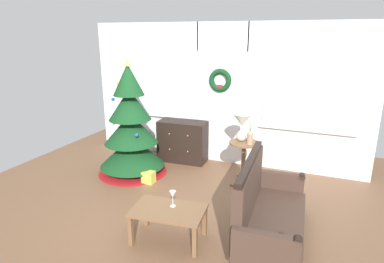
{
  "coord_description": "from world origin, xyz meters",
  "views": [
    {
      "loc": [
        1.78,
        -3.66,
        2.35
      ],
      "look_at": [
        0.05,
        0.55,
        1.0
      ],
      "focal_mm": 31.0,
      "sensor_mm": 36.0,
      "label": 1
    }
  ],
  "objects_px": {
    "gift_box": "(149,177)",
    "wine_glass": "(173,195)",
    "side_table": "(244,154)",
    "table_lamp": "(242,124)",
    "christmas_tree": "(131,133)",
    "flower_vase": "(250,137)",
    "settee_sofa": "(264,207)",
    "dresser_cabinet": "(183,141)",
    "coffee_table": "(168,214)"
  },
  "relations": [
    {
      "from": "christmas_tree",
      "to": "side_table",
      "type": "relative_size",
      "value": 2.83
    },
    {
      "from": "dresser_cabinet",
      "to": "coffee_table",
      "type": "distance_m",
      "value": 2.56
    },
    {
      "from": "gift_box",
      "to": "wine_glass",
      "type": "bearing_deg",
      "value": -49.74
    },
    {
      "from": "dresser_cabinet",
      "to": "side_table",
      "type": "relative_size",
      "value": 1.32
    },
    {
      "from": "christmas_tree",
      "to": "wine_glass",
      "type": "bearing_deg",
      "value": -44.77
    },
    {
      "from": "flower_vase",
      "to": "side_table",
      "type": "bearing_deg",
      "value": 149.04
    },
    {
      "from": "dresser_cabinet",
      "to": "gift_box",
      "type": "height_order",
      "value": "dresser_cabinet"
    },
    {
      "from": "wine_glass",
      "to": "settee_sofa",
      "type": "bearing_deg",
      "value": 23.87
    },
    {
      "from": "dresser_cabinet",
      "to": "table_lamp",
      "type": "xyz_separation_m",
      "value": [
        1.24,
        -0.49,
        0.59
      ]
    },
    {
      "from": "settee_sofa",
      "to": "wine_glass",
      "type": "height_order",
      "value": "settee_sofa"
    },
    {
      "from": "christmas_tree",
      "to": "coffee_table",
      "type": "bearing_deg",
      "value": -46.7
    },
    {
      "from": "settee_sofa",
      "to": "gift_box",
      "type": "xyz_separation_m",
      "value": [
        -2.0,
        0.77,
        -0.28
      ]
    },
    {
      "from": "coffee_table",
      "to": "gift_box",
      "type": "height_order",
      "value": "coffee_table"
    },
    {
      "from": "side_table",
      "to": "coffee_table",
      "type": "bearing_deg",
      "value": -102.74
    },
    {
      "from": "christmas_tree",
      "to": "wine_glass",
      "type": "relative_size",
      "value": 10.09
    },
    {
      "from": "christmas_tree",
      "to": "settee_sofa",
      "type": "xyz_separation_m",
      "value": [
        2.47,
        -1.04,
        -0.33
      ]
    },
    {
      "from": "coffee_table",
      "to": "gift_box",
      "type": "distance_m",
      "value": 1.65
    },
    {
      "from": "christmas_tree",
      "to": "coffee_table",
      "type": "height_order",
      "value": "christmas_tree"
    },
    {
      "from": "settee_sofa",
      "to": "dresser_cabinet",
      "type": "bearing_deg",
      "value": 134.97
    },
    {
      "from": "side_table",
      "to": "wine_glass",
      "type": "xyz_separation_m",
      "value": [
        -0.4,
        -1.79,
        0.05
      ]
    },
    {
      "from": "flower_vase",
      "to": "wine_glass",
      "type": "distance_m",
      "value": 1.82
    },
    {
      "from": "settee_sofa",
      "to": "coffee_table",
      "type": "xyz_separation_m",
      "value": [
        -1.0,
        -0.52,
        -0.03
      ]
    },
    {
      "from": "coffee_table",
      "to": "wine_glass",
      "type": "distance_m",
      "value": 0.22
    },
    {
      "from": "wine_glass",
      "to": "gift_box",
      "type": "distance_m",
      "value": 1.64
    },
    {
      "from": "dresser_cabinet",
      "to": "coffee_table",
      "type": "xyz_separation_m",
      "value": [
        0.88,
        -2.4,
        -0.05
      ]
    },
    {
      "from": "side_table",
      "to": "table_lamp",
      "type": "xyz_separation_m",
      "value": [
        -0.06,
        0.04,
        0.49
      ]
    },
    {
      "from": "dresser_cabinet",
      "to": "gift_box",
      "type": "distance_m",
      "value": 1.16
    },
    {
      "from": "table_lamp",
      "to": "gift_box",
      "type": "relative_size",
      "value": 2.34
    },
    {
      "from": "christmas_tree",
      "to": "side_table",
      "type": "xyz_separation_m",
      "value": [
        1.89,
        0.32,
        -0.22
      ]
    },
    {
      "from": "dresser_cabinet",
      "to": "settee_sofa",
      "type": "xyz_separation_m",
      "value": [
        1.88,
        -1.88,
        -0.01
      ]
    },
    {
      "from": "table_lamp",
      "to": "coffee_table",
      "type": "xyz_separation_m",
      "value": [
        -0.36,
        -1.91,
        -0.64
      ]
    },
    {
      "from": "gift_box",
      "to": "settee_sofa",
      "type": "bearing_deg",
      "value": -20.97
    },
    {
      "from": "table_lamp",
      "to": "dresser_cabinet",
      "type": "bearing_deg",
      "value": 158.63
    },
    {
      "from": "settee_sofa",
      "to": "coffee_table",
      "type": "relative_size",
      "value": 1.85
    },
    {
      "from": "table_lamp",
      "to": "settee_sofa",
      "type": "bearing_deg",
      "value": -65.38
    },
    {
      "from": "dresser_cabinet",
      "to": "flower_vase",
      "type": "relative_size",
      "value": 2.63
    },
    {
      "from": "flower_vase",
      "to": "settee_sofa",
      "type": "bearing_deg",
      "value": -69.68
    },
    {
      "from": "flower_vase",
      "to": "wine_glass",
      "type": "height_order",
      "value": "flower_vase"
    },
    {
      "from": "gift_box",
      "to": "coffee_table",
      "type": "bearing_deg",
      "value": -52.13
    },
    {
      "from": "side_table",
      "to": "coffee_table",
      "type": "xyz_separation_m",
      "value": [
        -0.42,
        -1.87,
        -0.15
      ]
    },
    {
      "from": "flower_vase",
      "to": "coffee_table",
      "type": "height_order",
      "value": "flower_vase"
    },
    {
      "from": "side_table",
      "to": "wine_glass",
      "type": "height_order",
      "value": "side_table"
    },
    {
      "from": "side_table",
      "to": "settee_sofa",
      "type": "bearing_deg",
      "value": -66.85
    },
    {
      "from": "side_table",
      "to": "gift_box",
      "type": "height_order",
      "value": "side_table"
    },
    {
      "from": "christmas_tree",
      "to": "dresser_cabinet",
      "type": "relative_size",
      "value": 2.14
    },
    {
      "from": "dresser_cabinet",
      "to": "flower_vase",
      "type": "distance_m",
      "value": 1.58
    },
    {
      "from": "christmas_tree",
      "to": "table_lamp",
      "type": "distance_m",
      "value": 1.89
    },
    {
      "from": "dresser_cabinet",
      "to": "wine_glass",
      "type": "xyz_separation_m",
      "value": [
        0.9,
        -2.32,
        0.15
      ]
    },
    {
      "from": "flower_vase",
      "to": "gift_box",
      "type": "distance_m",
      "value": 1.77
    },
    {
      "from": "wine_glass",
      "to": "side_table",
      "type": "bearing_deg",
      "value": 77.31
    }
  ]
}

